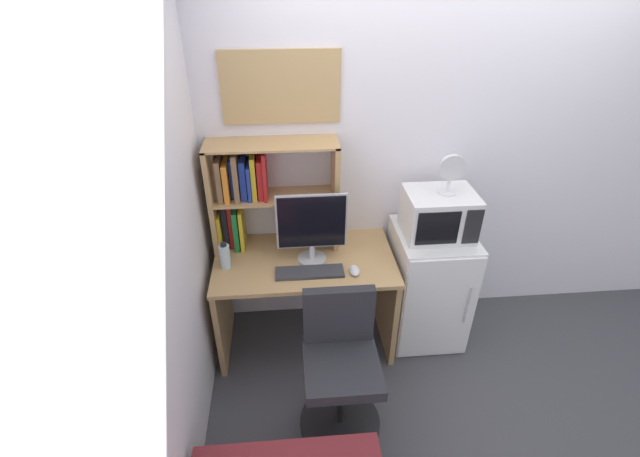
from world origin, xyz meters
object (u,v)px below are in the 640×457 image
Objects in this scene: desk_fan at (451,172)px; desk_chair at (340,371)px; monitor at (312,226)px; hutch_bookshelf at (253,191)px; microwave at (439,214)px; keyboard at (310,272)px; wall_corkboard at (281,87)px; water_bottle at (225,256)px; computer_mouse at (355,271)px; mini_fridge at (427,284)px.

desk_fan is 1.36m from desk_chair.
monitor is at bearing -177.16° from desk_fan.
microwave is at bearing -8.55° from hutch_bookshelf.
wall_corkboard is (-0.13, 0.48, 1.02)m from keyboard.
keyboard is 0.62m from desk_chair.
keyboard is 2.36× the size of water_bottle.
hutch_bookshelf is at bearing 147.95° from monitor.
computer_mouse is 1.20m from wall_corkboard.
microwave is (0.00, 0.00, 0.58)m from mini_fridge.
computer_mouse reaches higher than keyboard.
wall_corkboard is at bearing 129.44° from computer_mouse.
hutch_bookshelf is 0.64m from keyboard.
computer_mouse is at bearing -50.56° from wall_corkboard.
monitor reaches higher than water_bottle.
wall_corkboard is (-0.41, 0.50, 1.01)m from computer_mouse.
computer_mouse is at bearing -9.42° from water_bottle.
hutch_bookshelf reaches higher than mini_fridge.
desk_chair reaches higher than keyboard.
desk_chair is (-0.14, -0.49, -0.34)m from computer_mouse.
hutch_bookshelf is 1.24m from desk_chair.
computer_mouse is at bearing 73.63° from desk_chair.
computer_mouse is at bearing -161.07° from desk_fan.
hutch_bookshelf is 1.72× the size of monitor.
desk_fan is (0.89, 0.19, 0.57)m from keyboard.
keyboard is at bearing -75.07° from wall_corkboard.
microwave reaches higher than water_bottle.
monitor is 1.00m from mini_fridge.
mini_fridge reaches higher than keyboard.
water_bottle is 1.09m from wall_corkboard.
water_bottle reaches higher than mini_fridge.
microwave is 0.49× the size of desk_chair.
computer_mouse is (0.28, -0.02, 0.01)m from keyboard.
keyboard is at bearing -167.27° from mini_fridge.
water_bottle is at bearing 136.99° from desk_chair.
desk_fan is 1.15m from wall_corkboard.
keyboard is 0.55m from water_bottle.
wall_corkboard is at bearing 163.71° from microwave.
microwave is at bearing 20.39° from computer_mouse.
keyboard is 1.14m from wall_corkboard.
desk_chair is at bearing -74.64° from keyboard.
water_bottle is (-0.81, 0.13, 0.07)m from computer_mouse.
computer_mouse is 0.66m from microwave.
desk_chair is at bearing -106.37° from computer_mouse.
water_bottle is at bearing -176.77° from microwave.
water_bottle is 0.21× the size of mini_fridge.
keyboard is 0.97× the size of microwave.
desk_chair is 1.70m from wall_corkboard.
desk_fan reaches higher than water_bottle.
microwave is at bearing 12.92° from keyboard.
monitor is 0.39m from computer_mouse.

